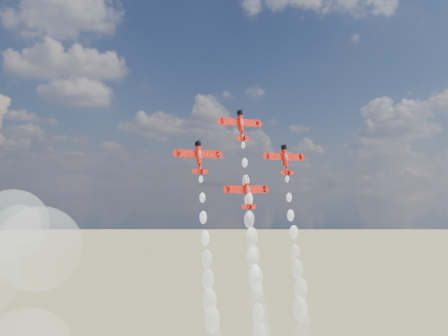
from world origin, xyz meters
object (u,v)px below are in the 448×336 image
object	(u,v)px
plane_lead	(241,125)
plane_slot	(247,192)
plane_left	(199,157)
plane_right	(285,159)

from	to	relation	value
plane_lead	plane_slot	xyz separation A→B (m)	(0.00, -3.35, -18.23)
plane_left	plane_slot	bearing A→B (deg)	-7.22
plane_left	plane_right	world-z (taller)	same
plane_lead	plane_right	bearing A→B (deg)	-7.22
plane_left	plane_right	bearing A→B (deg)	0.00
plane_lead	plane_slot	bearing A→B (deg)	-90.00
plane_lead	plane_right	world-z (taller)	plane_lead
plane_right	plane_lead	bearing A→B (deg)	172.78
plane_lead	plane_right	xyz separation A→B (m)	(13.24, -1.68, -9.11)
plane_left	plane_slot	distance (m)	16.16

